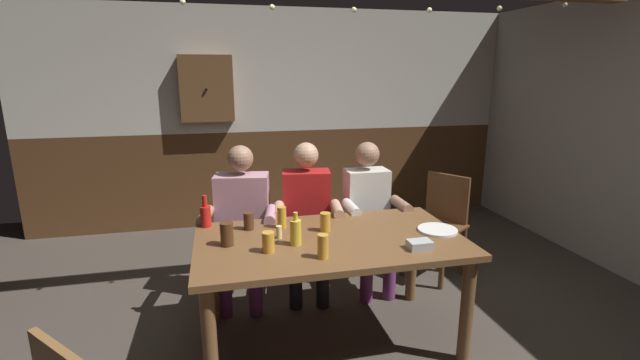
% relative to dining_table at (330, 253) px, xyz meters
% --- Properties ---
extents(ground_plane, '(6.58, 6.58, 0.00)m').
position_rel_dining_table_xyz_m(ground_plane, '(0.00, -0.17, -0.63)').
color(ground_plane, '#423A33').
extents(back_wall_upper, '(5.48, 0.12, 1.35)m').
position_rel_dining_table_xyz_m(back_wall_upper, '(0.00, 2.54, 1.13)').
color(back_wall_upper, beige).
extents(back_wall_wainscot, '(5.48, 0.12, 1.09)m').
position_rel_dining_table_xyz_m(back_wall_wainscot, '(0.00, 2.54, -0.09)').
color(back_wall_wainscot, brown).
rests_on(back_wall_wainscot, ground_plane).
extents(dining_table, '(1.68, 0.94, 0.73)m').
position_rel_dining_table_xyz_m(dining_table, '(0.00, 0.00, 0.00)').
color(dining_table, brown).
rests_on(dining_table, ground_plane).
extents(person_0, '(0.59, 0.58, 1.22)m').
position_rel_dining_table_xyz_m(person_0, '(-0.52, 0.71, 0.04)').
color(person_0, '#B78493').
rests_on(person_0, ground_plane).
extents(person_1, '(0.55, 0.56, 1.22)m').
position_rel_dining_table_xyz_m(person_1, '(-0.01, 0.70, 0.04)').
color(person_1, '#AD1919').
rests_on(person_1, ground_plane).
extents(person_2, '(0.49, 0.50, 1.21)m').
position_rel_dining_table_xyz_m(person_2, '(0.50, 0.69, 0.03)').
color(person_2, silver).
rests_on(person_2, ground_plane).
extents(chair_empty_near_right, '(0.61, 0.61, 0.88)m').
position_rel_dining_table_xyz_m(chair_empty_near_right, '(1.20, 0.79, -0.16)').
color(chair_empty_near_right, brown).
rests_on(chair_empty_near_right, ground_plane).
extents(table_candle, '(0.04, 0.04, 0.08)m').
position_rel_dining_table_xyz_m(table_candle, '(-0.31, 0.08, 0.14)').
color(table_candle, '#F9E08C').
rests_on(table_candle, dining_table).
extents(condiment_caddy, '(0.14, 0.10, 0.05)m').
position_rel_dining_table_xyz_m(condiment_caddy, '(0.48, -0.28, 0.13)').
color(condiment_caddy, '#B2B7BC').
rests_on(condiment_caddy, dining_table).
extents(plate_0, '(0.26, 0.26, 0.01)m').
position_rel_dining_table_xyz_m(plate_0, '(0.72, -0.04, 0.11)').
color(plate_0, white).
rests_on(plate_0, dining_table).
extents(bottle_0, '(0.07, 0.07, 0.22)m').
position_rel_dining_table_xyz_m(bottle_0, '(-0.77, 0.40, 0.18)').
color(bottle_0, red).
rests_on(bottle_0, dining_table).
extents(bottle_1, '(0.07, 0.07, 0.21)m').
position_rel_dining_table_xyz_m(bottle_1, '(-0.23, -0.05, 0.18)').
color(bottle_1, gold).
rests_on(bottle_1, dining_table).
extents(pint_glass_0, '(0.06, 0.06, 0.15)m').
position_rel_dining_table_xyz_m(pint_glass_0, '(-0.27, 0.26, 0.17)').
color(pint_glass_0, gold).
rests_on(pint_glass_0, dining_table).
extents(pint_glass_1, '(0.07, 0.07, 0.12)m').
position_rel_dining_table_xyz_m(pint_glass_1, '(-0.41, -0.13, 0.16)').
color(pint_glass_1, gold).
rests_on(pint_glass_1, dining_table).
extents(pint_glass_2, '(0.08, 0.08, 0.14)m').
position_rel_dining_table_xyz_m(pint_glass_2, '(-0.64, 0.03, 0.17)').
color(pint_glass_2, '#4C2D19').
rests_on(pint_glass_2, dining_table).
extents(pint_glass_3, '(0.07, 0.07, 0.12)m').
position_rel_dining_table_xyz_m(pint_glass_3, '(-0.00, 0.13, 0.16)').
color(pint_glass_3, gold).
rests_on(pint_glass_3, dining_table).
extents(pint_glass_4, '(0.06, 0.06, 0.14)m').
position_rel_dining_table_xyz_m(pint_glass_4, '(-0.11, -0.28, 0.17)').
color(pint_glass_4, gold).
rests_on(pint_glass_4, dining_table).
extents(pint_glass_5, '(0.07, 0.07, 0.12)m').
position_rel_dining_table_xyz_m(pint_glass_5, '(-0.49, 0.28, 0.16)').
color(pint_glass_5, '#4C2D19').
rests_on(pint_glass_5, dining_table).
extents(wall_dart_cabinet, '(0.56, 0.15, 0.70)m').
position_rel_dining_table_xyz_m(wall_dart_cabinet, '(-0.75, 2.41, 0.94)').
color(wall_dart_cabinet, brown).
extents(string_lights, '(3.87, 0.04, 0.12)m').
position_rel_dining_table_xyz_m(string_lights, '(0.00, 0.46, 1.56)').
color(string_lights, '#F9EAB2').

